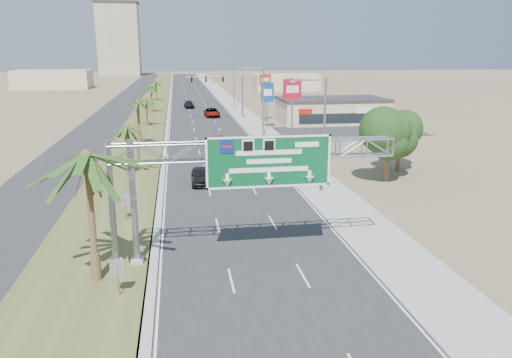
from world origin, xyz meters
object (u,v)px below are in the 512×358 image
Objects in this scene: signal_mast at (231,93)px; store_building at (331,111)px; pole_sign_red_near at (292,94)px; car_far at (189,105)px; sign_gantry at (241,160)px; pole_sign_red_far at (265,83)px; palm_near at (86,157)px; car_right_lane at (212,113)px; car_left_lane at (201,176)px; pole_sign_blue at (267,94)px; car_mid_lane at (218,143)px.

store_building is at bearing -19.54° from signal_mast.
pole_sign_red_near is at bearing -83.09° from signal_mast.
car_far is at bearing 101.70° from pole_sign_red_near.
sign_gantry is at bearing -112.36° from store_building.
pole_sign_red_far is at bearing 167.45° from store_building.
palm_near is 1.46× the size of car_right_lane.
car_left_lane is 49.54m from car_right_lane.
signal_mast reaches higher than car_right_lane.
store_building is 2.40× the size of pole_sign_blue.
pole_sign_red_far is (19.91, 60.51, -0.25)m from palm_near.
car_left_lane is 43.27m from pole_sign_red_far.
sign_gantry is at bearing -95.74° from signal_mast.
sign_gantry is 2.01× the size of palm_near.
store_building is 29.21m from pole_sign_red_near.
sign_gantry is 83.24m from car_far.
store_building is (23.06, 56.07, -4.06)m from sign_gantry.
car_mid_lane is 32.05m from car_right_lane.
car_right_lane is at bearing 135.48° from pole_sign_red_far.
car_far is at bearing 101.40° from car_right_lane.
sign_gantry is 1.83× the size of pole_sign_red_near.
car_far is at bearing 109.55° from pole_sign_blue.
car_left_lane is 17.57m from car_mid_lane.
palm_near reaches higher than signal_mast.
sign_gantry is 62.37m from signal_mast.
sign_gantry is at bearing -108.29° from pole_sign_red_near.
car_mid_lane is 0.52× the size of pole_sign_red_near.
pole_sign_red_near is (18.20, 32.37, 0.29)m from palm_near.
store_building is at bearing 24.17° from pole_sign_blue.
sign_gantry reaches higher than pole_sign_blue.
car_mid_lane is 26.27m from pole_sign_red_far.
pole_sign_red_far is at bearing -46.88° from car_right_lane.
sign_gantry reaches higher than car_left_lane.
car_left_lane is at bearing -94.57° from car_mid_lane.
palm_near is 0.99× the size of pole_sign_red_far.
pole_sign_red_far is (12.60, -24.48, 5.97)m from car_far.
car_mid_lane is 11.69m from pole_sign_red_near.
pole_sign_blue is (9.21, 15.40, 4.74)m from car_mid_lane.
signal_mast is at bearing -76.47° from car_far.
car_right_lane is at bearing 114.73° from pole_sign_blue.
car_mid_lane is (-21.56, -20.93, -1.22)m from store_building.
car_right_lane is 0.62× the size of pole_sign_red_near.
signal_mast is 31.92m from pole_sign_red_near.
pole_sign_red_far is at bearing 86.52° from pole_sign_red_near.
pole_sign_red_far is at bearing 71.79° from palm_near.
signal_mast is at bearing 160.46° from store_building.
sign_gantry is 18.65m from car_left_lane.
signal_mast is 22.56m from car_far.
pole_sign_blue reaches higher than store_building.
palm_near is 55.76m from pole_sign_blue.
signal_mast is 45.07m from car_left_lane.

